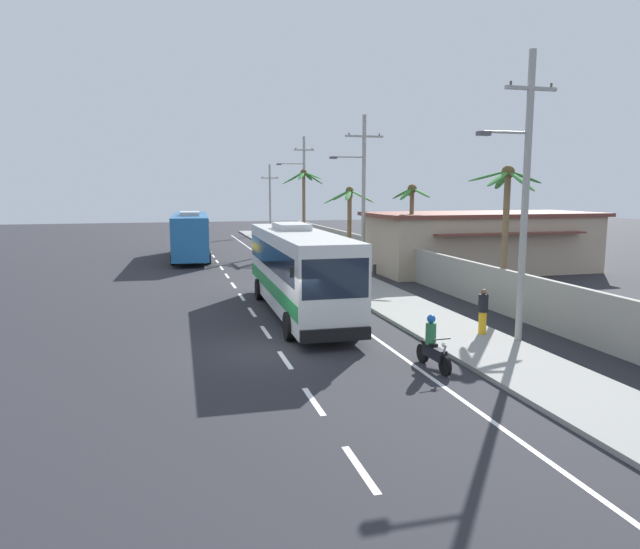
{
  "coord_description": "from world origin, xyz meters",
  "views": [
    {
      "loc": [
        -3.43,
        -18.76,
        5.39
      ],
      "look_at": [
        2.9,
        5.28,
        1.7
      ],
      "focal_mm": 32.23,
      "sensor_mm": 36.0,
      "label": 1
    }
  ],
  "objects_px": {
    "coach_bus_foreground": "(298,268)",
    "palm_fourth": "(506,207)",
    "palm_nearest": "(350,209)",
    "palm_second": "(412,210)",
    "utility_pole_far": "(303,189)",
    "palm_third": "(304,190)",
    "utility_pole_nearest": "(524,193)",
    "motorcycle_trailing": "(433,347)",
    "utility_pole_mid": "(363,190)",
    "pedestrian_midwalk": "(483,311)",
    "coach_bus_far_lane": "(191,234)",
    "roadside_building": "(481,242)",
    "utility_pole_distant": "(270,198)",
    "motorcycle_beside_bus": "(304,269)",
    "pedestrian_near_kerb": "(309,250)"
  },
  "relations": [
    {
      "from": "utility_pole_nearest",
      "to": "palm_third",
      "type": "height_order",
      "value": "utility_pole_nearest"
    },
    {
      "from": "pedestrian_midwalk",
      "to": "palm_fourth",
      "type": "xyz_separation_m",
      "value": [
        3.22,
        3.85,
        3.61
      ]
    },
    {
      "from": "utility_pole_distant",
      "to": "palm_second",
      "type": "bearing_deg",
      "value": -86.68
    },
    {
      "from": "motorcycle_trailing",
      "to": "pedestrian_near_kerb",
      "type": "bearing_deg",
      "value": 85.16
    },
    {
      "from": "palm_nearest",
      "to": "palm_second",
      "type": "relative_size",
      "value": 0.98
    },
    {
      "from": "utility_pole_nearest",
      "to": "palm_nearest",
      "type": "distance_m",
      "value": 20.57
    },
    {
      "from": "coach_bus_foreground",
      "to": "motorcycle_beside_bus",
      "type": "height_order",
      "value": "coach_bus_foreground"
    },
    {
      "from": "motorcycle_beside_bus",
      "to": "coach_bus_foreground",
      "type": "bearing_deg",
      "value": -104.54
    },
    {
      "from": "utility_pole_nearest",
      "to": "motorcycle_trailing",
      "type": "bearing_deg",
      "value": -155.99
    },
    {
      "from": "utility_pole_distant",
      "to": "utility_pole_nearest",
      "type": "bearing_deg",
      "value": -90.44
    },
    {
      "from": "coach_bus_far_lane",
      "to": "palm_fourth",
      "type": "relative_size",
      "value": 1.95
    },
    {
      "from": "motorcycle_trailing",
      "to": "pedestrian_midwalk",
      "type": "bearing_deg",
      "value": 40.57
    },
    {
      "from": "pedestrian_midwalk",
      "to": "roadside_building",
      "type": "relative_size",
      "value": 0.11
    },
    {
      "from": "utility_pole_mid",
      "to": "palm_third",
      "type": "height_order",
      "value": "utility_pole_mid"
    },
    {
      "from": "motorcycle_trailing",
      "to": "utility_pole_far",
      "type": "height_order",
      "value": "utility_pole_far"
    },
    {
      "from": "pedestrian_near_kerb",
      "to": "utility_pole_nearest",
      "type": "xyz_separation_m",
      "value": [
        2.07,
        -22.57,
        4.18
      ]
    },
    {
      "from": "palm_nearest",
      "to": "utility_pole_far",
      "type": "bearing_deg",
      "value": 89.38
    },
    {
      "from": "utility_pole_nearest",
      "to": "palm_third",
      "type": "bearing_deg",
      "value": 90.76
    },
    {
      "from": "coach_bus_foreground",
      "to": "palm_nearest",
      "type": "bearing_deg",
      "value": 63.98
    },
    {
      "from": "motorcycle_beside_bus",
      "to": "utility_pole_nearest",
      "type": "relative_size",
      "value": 0.2
    },
    {
      "from": "motorcycle_trailing",
      "to": "utility_pole_mid",
      "type": "xyz_separation_m",
      "value": [
        4.39,
        19.47,
        4.67
      ]
    },
    {
      "from": "pedestrian_midwalk",
      "to": "utility_pole_mid",
      "type": "bearing_deg",
      "value": -132.23
    },
    {
      "from": "motorcycle_trailing",
      "to": "utility_pole_distant",
      "type": "height_order",
      "value": "utility_pole_distant"
    },
    {
      "from": "pedestrian_midwalk",
      "to": "palm_second",
      "type": "distance_m",
      "value": 14.84
    },
    {
      "from": "utility_pole_nearest",
      "to": "roadside_building",
      "type": "relative_size",
      "value": 0.66
    },
    {
      "from": "pedestrian_near_kerb",
      "to": "motorcycle_trailing",
      "type": "bearing_deg",
      "value": -2.98
    },
    {
      "from": "motorcycle_trailing",
      "to": "palm_nearest",
      "type": "distance_m",
      "value": 23.07
    },
    {
      "from": "coach_bus_foreground",
      "to": "pedestrian_near_kerb",
      "type": "relative_size",
      "value": 6.97
    },
    {
      "from": "palm_nearest",
      "to": "pedestrian_midwalk",
      "type": "bearing_deg",
      "value": -93.15
    },
    {
      "from": "motorcycle_beside_bus",
      "to": "pedestrian_midwalk",
      "type": "bearing_deg",
      "value": -77.5
    },
    {
      "from": "utility_pole_far",
      "to": "palm_third",
      "type": "relative_size",
      "value": 1.43
    },
    {
      "from": "coach_bus_foreground",
      "to": "utility_pole_mid",
      "type": "relative_size",
      "value": 1.24
    },
    {
      "from": "coach_bus_foreground",
      "to": "palm_fourth",
      "type": "distance_m",
      "value": 9.42
    },
    {
      "from": "utility_pole_mid",
      "to": "utility_pole_distant",
      "type": "xyz_separation_m",
      "value": [
        0.14,
        35.25,
        -0.96
      ]
    },
    {
      "from": "utility_pole_far",
      "to": "palm_nearest",
      "type": "relative_size",
      "value": 1.83
    },
    {
      "from": "motorcycle_trailing",
      "to": "palm_fourth",
      "type": "height_order",
      "value": "palm_fourth"
    },
    {
      "from": "coach_bus_foreground",
      "to": "utility_pole_nearest",
      "type": "bearing_deg",
      "value": -46.8
    },
    {
      "from": "utility_pole_distant",
      "to": "roadside_building",
      "type": "bearing_deg",
      "value": -77.58
    },
    {
      "from": "pedestrian_near_kerb",
      "to": "utility_pole_distant",
      "type": "xyz_separation_m",
      "value": [
        2.47,
        30.31,
        3.3
      ]
    },
    {
      "from": "utility_pole_mid",
      "to": "coach_bus_far_lane",
      "type": "bearing_deg",
      "value": 133.27
    },
    {
      "from": "pedestrian_near_kerb",
      "to": "coach_bus_foreground",
      "type": "bearing_deg",
      "value": -13.42
    },
    {
      "from": "coach_bus_far_lane",
      "to": "pedestrian_midwalk",
      "type": "relative_size",
      "value": 7.49
    },
    {
      "from": "coach_bus_foreground",
      "to": "palm_second",
      "type": "distance_m",
      "value": 12.47
    },
    {
      "from": "motorcycle_beside_bus",
      "to": "utility_pole_nearest",
      "type": "bearing_deg",
      "value": -75.78
    },
    {
      "from": "utility_pole_mid",
      "to": "palm_nearest",
      "type": "distance_m",
      "value": 3.16
    },
    {
      "from": "coach_bus_far_lane",
      "to": "utility_pole_nearest",
      "type": "distance_m",
      "value": 30.55
    },
    {
      "from": "coach_bus_foreground",
      "to": "coach_bus_far_lane",
      "type": "xyz_separation_m",
      "value": [
        -3.73,
        21.84,
        -0.07
      ]
    },
    {
      "from": "motorcycle_trailing",
      "to": "utility_pole_mid",
      "type": "relative_size",
      "value": 0.2
    },
    {
      "from": "pedestrian_midwalk",
      "to": "roadside_building",
      "type": "height_order",
      "value": "roadside_building"
    },
    {
      "from": "utility_pole_far",
      "to": "palm_second",
      "type": "bearing_deg",
      "value": -84.04
    }
  ]
}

